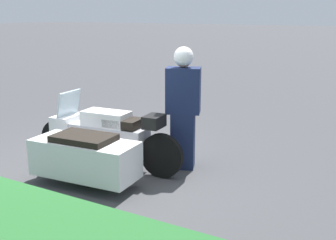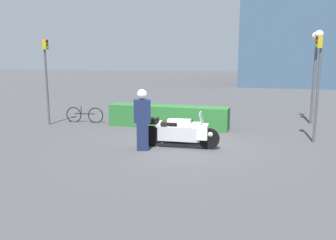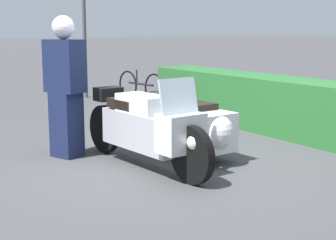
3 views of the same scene
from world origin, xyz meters
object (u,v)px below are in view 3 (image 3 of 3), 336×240
object	(u,v)px
hedge_bush_curbside	(254,101)
bicycle_parked	(141,86)
traffic_light_far	(84,1)
officer_rider	(65,83)
police_motorcycle	(171,126)

from	to	relation	value
hedge_bush_curbside	bicycle_parked	world-z (taller)	hedge_bush_curbside
traffic_light_far	bicycle_parked	bearing A→B (deg)	23.47
traffic_light_far	bicycle_parked	xyz separation A→B (m)	(1.19, 0.86, -2.00)
officer_rider	hedge_bush_curbside	size ratio (longest dim) A/B	0.38
traffic_light_far	police_motorcycle	bearing A→B (deg)	-26.87
hedge_bush_curbside	bicycle_parked	bearing A→B (deg)	-179.02
police_motorcycle	officer_rider	xyz separation A→B (m)	(-1.00, -1.01, 0.52)
traffic_light_far	bicycle_parked	world-z (taller)	traffic_light_far
hedge_bush_curbside	bicycle_parked	xyz separation A→B (m)	(-3.86, -0.07, -0.11)
police_motorcycle	hedge_bush_curbside	size ratio (longest dim) A/B	0.51
police_motorcycle	hedge_bush_curbside	world-z (taller)	police_motorcycle
hedge_bush_curbside	bicycle_parked	distance (m)	3.86
traffic_light_far	officer_rider	bearing A→B (deg)	-38.82
bicycle_parked	hedge_bush_curbside	bearing A→B (deg)	-6.92
officer_rider	traffic_light_far	xyz separation A→B (m)	(-5.32, 2.67, 1.35)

